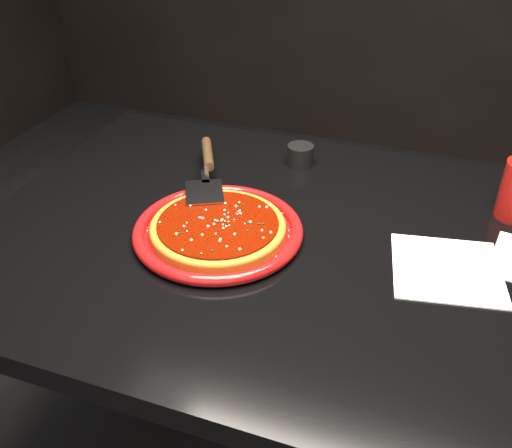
{
  "coord_description": "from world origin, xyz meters",
  "views": [
    {
      "loc": [
        0.18,
        -0.79,
        1.33
      ],
      "look_at": [
        -0.1,
        -0.01,
        0.77
      ],
      "focal_mm": 40.0,
      "sensor_mm": 36.0,
      "label": 1
    }
  ],
  "objects_px": {
    "pizza_server": "(207,170)",
    "ramekin": "(300,155)",
    "plate": "(218,231)",
    "table": "(301,386)"
  },
  "relations": [
    {
      "from": "table",
      "to": "pizza_server",
      "type": "bearing_deg",
      "value": 154.73
    },
    {
      "from": "pizza_server",
      "to": "ramekin",
      "type": "relative_size",
      "value": 5.3
    },
    {
      "from": "plate",
      "to": "pizza_server",
      "type": "height_order",
      "value": "pizza_server"
    },
    {
      "from": "plate",
      "to": "pizza_server",
      "type": "distance_m",
      "value": 0.18
    },
    {
      "from": "table",
      "to": "pizza_server",
      "type": "relative_size",
      "value": 4.02
    },
    {
      "from": "table",
      "to": "plate",
      "type": "height_order",
      "value": "plate"
    },
    {
      "from": "plate",
      "to": "table",
      "type": "bearing_deg",
      "value": 13.51
    },
    {
      "from": "pizza_server",
      "to": "ramekin",
      "type": "height_order",
      "value": "pizza_server"
    },
    {
      "from": "table",
      "to": "plate",
      "type": "distance_m",
      "value": 0.42
    },
    {
      "from": "pizza_server",
      "to": "ramekin",
      "type": "xyz_separation_m",
      "value": [
        0.15,
        0.16,
        -0.02
      ]
    }
  ]
}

